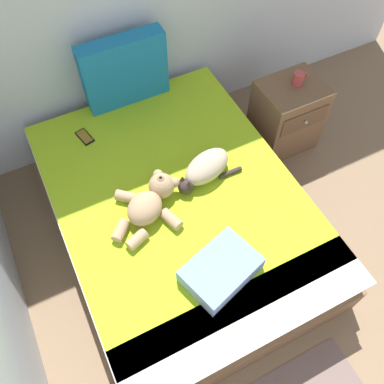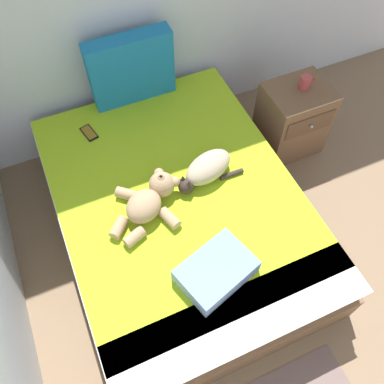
{
  "view_description": "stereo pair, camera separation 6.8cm",
  "coord_description": "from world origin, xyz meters",
  "px_view_note": "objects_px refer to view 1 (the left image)",
  "views": [
    {
      "loc": [
        0.59,
        1.91,
        2.59
      ],
      "look_at": [
        1.2,
        3.14,
        0.52
      ],
      "focal_mm": 37.83,
      "sensor_mm": 36.0,
      "label": 1
    },
    {
      "loc": [
        0.65,
        1.88,
        2.59
      ],
      "look_at": [
        1.2,
        3.14,
        0.52
      ],
      "focal_mm": 37.83,
      "sensor_mm": 36.0,
      "label": 2
    }
  ],
  "objects_px": {
    "patterned_cushion": "(125,71)",
    "throw_pillow": "(221,270)",
    "mug": "(299,78)",
    "cell_phone": "(85,137)",
    "cat": "(205,169)",
    "teddy_bear": "(150,202)",
    "nightstand": "(286,116)",
    "bed": "(179,213)"
  },
  "relations": [
    {
      "from": "bed",
      "to": "cell_phone",
      "type": "distance_m",
      "value": 0.84
    },
    {
      "from": "cat",
      "to": "throw_pillow",
      "type": "xyz_separation_m",
      "value": [
        -0.23,
        -0.63,
        -0.02
      ]
    },
    {
      "from": "teddy_bear",
      "to": "mug",
      "type": "distance_m",
      "value": 1.42
    },
    {
      "from": "patterned_cushion",
      "to": "mug",
      "type": "height_order",
      "value": "patterned_cushion"
    },
    {
      "from": "cell_phone",
      "to": "throw_pillow",
      "type": "distance_m",
      "value": 1.34
    },
    {
      "from": "cat",
      "to": "mug",
      "type": "xyz_separation_m",
      "value": [
        0.94,
        0.36,
        0.08
      ]
    },
    {
      "from": "cat",
      "to": "teddy_bear",
      "type": "distance_m",
      "value": 0.42
    },
    {
      "from": "patterned_cushion",
      "to": "throw_pillow",
      "type": "xyz_separation_m",
      "value": [
        -0.06,
        -1.51,
        -0.2
      ]
    },
    {
      "from": "throw_pillow",
      "to": "nightstand",
      "type": "distance_m",
      "value": 1.52
    },
    {
      "from": "teddy_bear",
      "to": "nightstand",
      "type": "bearing_deg",
      "value": 17.64
    },
    {
      "from": "bed",
      "to": "nightstand",
      "type": "relative_size",
      "value": 3.48
    },
    {
      "from": "bed",
      "to": "throw_pillow",
      "type": "bearing_deg",
      "value": -91.5
    },
    {
      "from": "bed",
      "to": "nightstand",
      "type": "distance_m",
      "value": 1.19
    },
    {
      "from": "teddy_bear",
      "to": "throw_pillow",
      "type": "bearing_deg",
      "value": -72.39
    },
    {
      "from": "patterned_cushion",
      "to": "throw_pillow",
      "type": "relative_size",
      "value": 1.49
    },
    {
      "from": "bed",
      "to": "nightstand",
      "type": "xyz_separation_m",
      "value": [
        1.12,
        0.39,
        0.06
      ]
    },
    {
      "from": "throw_pillow",
      "to": "mug",
      "type": "height_order",
      "value": "mug"
    },
    {
      "from": "teddy_bear",
      "to": "throw_pillow",
      "type": "distance_m",
      "value": 0.58
    },
    {
      "from": "bed",
      "to": "cat",
      "type": "xyz_separation_m",
      "value": [
        0.22,
        0.05,
        0.31
      ]
    },
    {
      "from": "patterned_cushion",
      "to": "cat",
      "type": "relative_size",
      "value": 1.34
    },
    {
      "from": "cat",
      "to": "teddy_bear",
      "type": "relative_size",
      "value": 0.86
    },
    {
      "from": "nightstand",
      "to": "patterned_cushion",
      "type": "bearing_deg",
      "value": 153.53
    },
    {
      "from": "teddy_bear",
      "to": "throw_pillow",
      "type": "relative_size",
      "value": 1.28
    },
    {
      "from": "throw_pillow",
      "to": "bed",
      "type": "bearing_deg",
      "value": 88.5
    },
    {
      "from": "throw_pillow",
      "to": "nightstand",
      "type": "bearing_deg",
      "value": 40.63
    },
    {
      "from": "teddy_bear",
      "to": "throw_pillow",
      "type": "height_order",
      "value": "teddy_bear"
    },
    {
      "from": "nightstand",
      "to": "mug",
      "type": "height_order",
      "value": "mug"
    },
    {
      "from": "cat",
      "to": "throw_pillow",
      "type": "distance_m",
      "value": 0.67
    },
    {
      "from": "bed",
      "to": "patterned_cushion",
      "type": "bearing_deg",
      "value": 87.14
    },
    {
      "from": "cell_phone",
      "to": "throw_pillow",
      "type": "relative_size",
      "value": 0.4
    },
    {
      "from": "patterned_cushion",
      "to": "throw_pillow",
      "type": "distance_m",
      "value": 1.52
    },
    {
      "from": "patterned_cushion",
      "to": "teddy_bear",
      "type": "distance_m",
      "value": 1.0
    },
    {
      "from": "bed",
      "to": "throw_pillow",
      "type": "distance_m",
      "value": 0.65
    },
    {
      "from": "bed",
      "to": "cell_phone",
      "type": "bearing_deg",
      "value": 117.69
    },
    {
      "from": "cell_phone",
      "to": "throw_pillow",
      "type": "height_order",
      "value": "throw_pillow"
    },
    {
      "from": "cat",
      "to": "bed",
      "type": "bearing_deg",
      "value": -166.93
    },
    {
      "from": "throw_pillow",
      "to": "teddy_bear",
      "type": "bearing_deg",
      "value": 107.61
    },
    {
      "from": "cat",
      "to": "mug",
      "type": "relative_size",
      "value": 3.69
    },
    {
      "from": "bed",
      "to": "teddy_bear",
      "type": "height_order",
      "value": "teddy_bear"
    },
    {
      "from": "patterned_cushion",
      "to": "throw_pillow",
      "type": "height_order",
      "value": "patterned_cushion"
    },
    {
      "from": "bed",
      "to": "nightstand",
      "type": "bearing_deg",
      "value": 19.27
    },
    {
      "from": "cell_phone",
      "to": "bed",
      "type": "bearing_deg",
      "value": -62.31
    }
  ]
}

